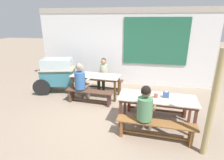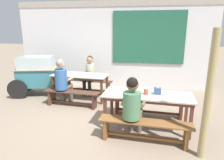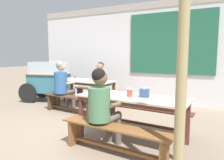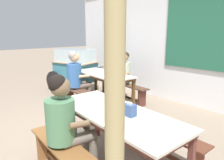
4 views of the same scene
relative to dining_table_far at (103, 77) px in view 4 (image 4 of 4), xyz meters
The scene contains 15 objects.
ground_plane 1.57m from the dining_table_far, 57.70° to the right, with size 40.00×40.00×0.00m, color gray.
backdrop_wall 1.94m from the dining_table_far, 62.13° to the left, with size 6.97×0.23×3.02m.
dining_table_far is the anchor object (origin of this frame).
dining_table_near 2.47m from the dining_table_far, 36.53° to the right, with size 1.91×0.85×0.77m.
bench_far_back 0.73m from the dining_table_far, 85.74° to the left, with size 1.68×0.38×0.44m.
bench_far_front 0.72m from the dining_table_far, 94.26° to the right, with size 1.56×0.42×0.44m.
bench_near_back 2.24m from the dining_table_far, 23.16° to the right, with size 1.80×0.37×0.44m.
food_cart 1.53m from the dining_table_far, behind, with size 1.73×1.16×1.24m.
person_near_front 2.63m from the dining_table_far, 49.48° to the right, with size 0.48×0.60×1.27m.
person_left_back_turned 0.63m from the dining_table_far, 122.95° to the right, with size 0.48×0.57×1.31m.
person_center_facing 0.54m from the dining_table_far, 75.69° to the left, with size 0.42×0.52×1.25m.
tissue_box 2.62m from the dining_table_far, 33.39° to the right, with size 0.14×0.10×0.16m.
condiment_jar 2.46m from the dining_table_far, 37.55° to the right, with size 0.09×0.09×0.14m.
soup_bowl 0.19m from the dining_table_far, 37.31° to the right, with size 0.17×0.17×0.05m, color silver.
wooden_support_post 3.76m from the dining_table_far, 39.01° to the right, with size 0.12×0.12×2.13m, color tan.
Camera 4 is at (2.96, -1.93, 1.71)m, focal length 33.25 mm.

